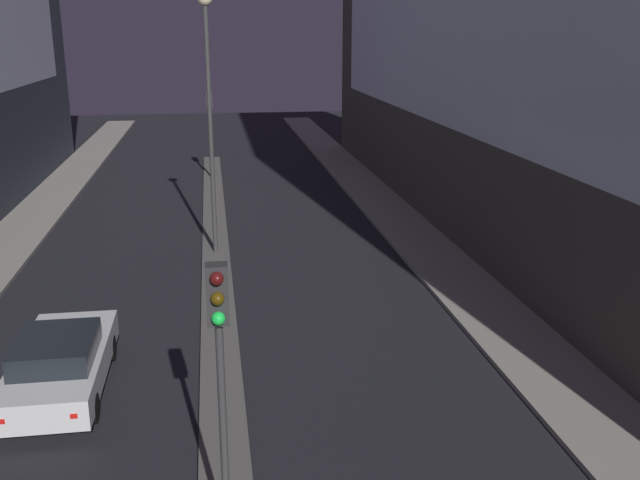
{
  "coord_description": "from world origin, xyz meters",
  "views": [
    {
      "loc": [
        0.01,
        -5.79,
        7.97
      ],
      "look_at": [
        3.82,
        19.11,
        0.5
      ],
      "focal_mm": 40.0,
      "sensor_mm": 36.0,
      "label": 1
    }
  ],
  "objects_px": {
    "traffic_light_mid": "(210,116)",
    "street_lamp": "(209,86)",
    "car_left_lane": "(60,362)",
    "traffic_light_near": "(220,346)"
  },
  "relations": [
    {
      "from": "traffic_light_mid",
      "to": "car_left_lane",
      "type": "distance_m",
      "value": 23.92
    },
    {
      "from": "traffic_light_near",
      "to": "car_left_lane",
      "type": "height_order",
      "value": "traffic_light_near"
    },
    {
      "from": "street_lamp",
      "to": "car_left_lane",
      "type": "xyz_separation_m",
      "value": [
        -3.57,
        -9.92,
        -5.34
      ]
    },
    {
      "from": "traffic_light_near",
      "to": "street_lamp",
      "type": "height_order",
      "value": "street_lamp"
    },
    {
      "from": "traffic_light_mid",
      "to": "car_left_lane",
      "type": "xyz_separation_m",
      "value": [
        -3.57,
        -23.49,
        -2.78
      ]
    },
    {
      "from": "traffic_light_mid",
      "to": "street_lamp",
      "type": "bearing_deg",
      "value": -90.0
    },
    {
      "from": "car_left_lane",
      "to": "traffic_light_mid",
      "type": "bearing_deg",
      "value": 81.35
    },
    {
      "from": "street_lamp",
      "to": "traffic_light_mid",
      "type": "bearing_deg",
      "value": 90.0
    },
    {
      "from": "traffic_light_near",
      "to": "traffic_light_mid",
      "type": "xyz_separation_m",
      "value": [
        0.0,
        29.21,
        0.0
      ]
    },
    {
      "from": "street_lamp",
      "to": "car_left_lane",
      "type": "height_order",
      "value": "street_lamp"
    }
  ]
}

